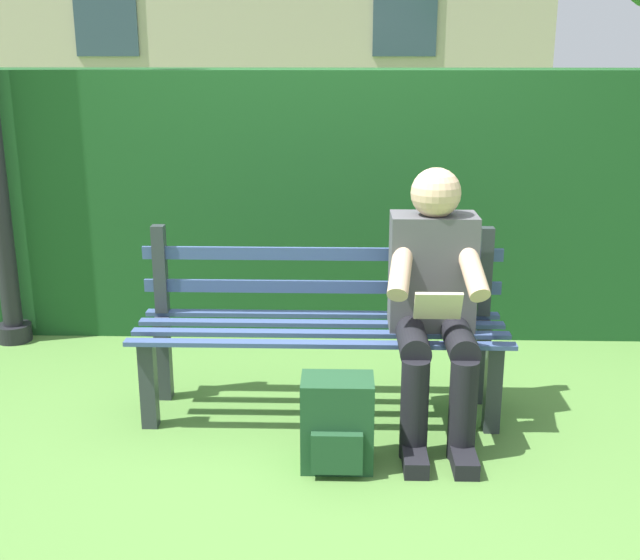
% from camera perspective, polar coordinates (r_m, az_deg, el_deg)
% --- Properties ---
extents(ground, '(60.00, 60.00, 0.00)m').
position_cam_1_polar(ground, '(3.76, 0.04, -9.65)').
color(ground, '#517F38').
extents(park_bench, '(1.70, 0.47, 0.86)m').
position_cam_1_polar(park_bench, '(3.65, 0.07, -3.34)').
color(park_bench, '#2D3338').
rests_on(park_bench, ground).
extents(person_seated, '(0.44, 0.73, 1.16)m').
position_cam_1_polar(person_seated, '(3.46, 8.31, -1.19)').
color(person_seated, '#4C4C51').
rests_on(person_seated, ground).
extents(hedge_backdrop, '(6.45, 0.83, 1.65)m').
position_cam_1_polar(hedge_backdrop, '(4.85, 4.78, 6.26)').
color(hedge_backdrop, '#19471E').
rests_on(hedge_backdrop, ground).
extents(backpack, '(0.29, 0.27, 0.38)m').
position_cam_1_polar(backpack, '(3.24, 1.26, -10.39)').
color(backpack, '#1E4728').
rests_on(backpack, ground).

